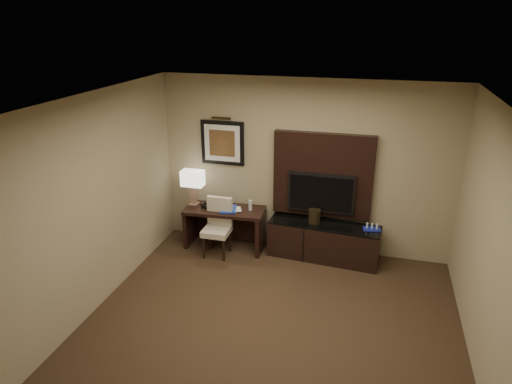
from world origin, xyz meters
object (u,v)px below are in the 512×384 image
(minibar_tray, at_px, (372,227))
(ice_bucket, at_px, (314,216))
(desk, at_px, (225,228))
(tv, at_px, (321,193))
(water_bottle, at_px, (250,205))
(desk_chair, at_px, (217,231))
(desk_phone, at_px, (209,205))
(credenza, at_px, (324,241))
(table_lamp, at_px, (193,188))

(minibar_tray, bearing_deg, ice_bucket, 177.90)
(desk, relative_size, tv, 1.25)
(water_bottle, distance_m, ice_bucket, 1.01)
(ice_bucket, bearing_deg, desk_chair, -166.11)
(ice_bucket, bearing_deg, desk, -177.11)
(water_bottle, height_order, ice_bucket, water_bottle)
(desk_phone, bearing_deg, ice_bucket, 16.10)
(desk_phone, distance_m, ice_bucket, 1.68)
(credenza, relative_size, desk_chair, 2.00)
(tv, xyz_separation_m, water_bottle, (-1.07, -0.14, -0.26))
(desk_chair, bearing_deg, table_lamp, 145.53)
(minibar_tray, bearing_deg, desk_phone, -178.88)
(desk_chair, bearing_deg, desk_phone, 128.51)
(tv, bearing_deg, water_bottle, -172.78)
(desk_chair, bearing_deg, tv, 17.16)
(credenza, relative_size, ice_bucket, 8.09)
(desk, bearing_deg, table_lamp, 170.77)
(desk_chair, distance_m, ice_bucket, 1.52)
(desk_phone, relative_size, water_bottle, 1.08)
(credenza, distance_m, ice_bucket, 0.42)
(desk, relative_size, credenza, 0.75)
(credenza, distance_m, minibar_tray, 0.77)
(desk, height_order, table_lamp, table_lamp)
(desk_chair, bearing_deg, minibar_tray, 7.79)
(water_bottle, bearing_deg, credenza, -0.20)
(tv, bearing_deg, table_lamp, -176.11)
(desk, distance_m, ice_bucket, 1.46)
(credenza, height_order, desk_phone, desk_phone)
(water_bottle, bearing_deg, desk_chair, -142.51)
(tv, height_order, table_lamp, tv)
(desk_phone, bearing_deg, desk_chair, -37.87)
(water_bottle, relative_size, ice_bucket, 0.81)
(desk_chair, xyz_separation_m, water_bottle, (0.45, 0.34, 0.34))
(desk_phone, xyz_separation_m, minibar_tray, (2.53, 0.05, -0.09))
(desk_chair, height_order, table_lamp, table_lamp)
(desk_chair, bearing_deg, credenza, 11.53)
(desk, xyz_separation_m, water_bottle, (0.41, 0.05, 0.42))
(desk, xyz_separation_m, table_lamp, (-0.54, 0.05, 0.61))
(table_lamp, xyz_separation_m, desk_phone, (0.28, -0.06, -0.23))
(table_lamp, distance_m, minibar_tray, 2.83)
(desk_chair, xyz_separation_m, desk_phone, (-0.22, 0.28, 0.30))
(table_lamp, distance_m, desk_phone, 0.36)
(tv, height_order, minibar_tray, tv)
(table_lamp, bearing_deg, desk_chair, -34.18)
(tv, xyz_separation_m, desk_chair, (-1.52, -0.48, -0.60))
(desk_chair, relative_size, water_bottle, 4.99)
(credenza, height_order, table_lamp, table_lamp)
(desk, height_order, ice_bucket, ice_bucket)
(credenza, bearing_deg, minibar_tray, 3.65)
(desk, xyz_separation_m, minibar_tray, (2.27, 0.04, 0.29))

